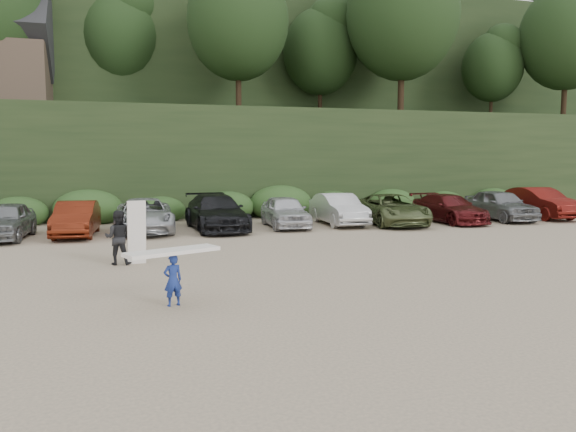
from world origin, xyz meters
name	(u,v)px	position (x,y,z in m)	size (l,w,h in m)	color
ground	(276,274)	(0.00, 0.00, 0.00)	(120.00, 120.00, 0.00)	tan
hillside_backdrop	(161,65)	(-0.26, 35.93, 11.22)	(90.00, 41.50, 28.00)	black
parked_cars	(195,214)	(-0.94, 10.00, 0.75)	(39.27, 6.03, 1.63)	#BABBC0
child_surfer	(173,268)	(-3.04, -2.53, 0.85)	(2.16, 1.32, 1.25)	navy
adult_surfer	(120,237)	(-4.13, 2.79, 0.84)	(1.30, 0.79, 1.95)	black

